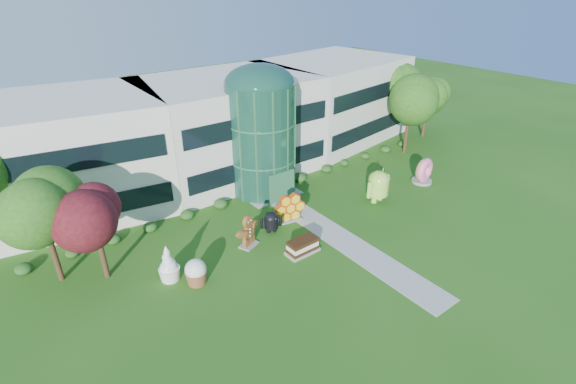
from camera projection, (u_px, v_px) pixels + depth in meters
ground at (354, 247)px, 30.74m from camera, size 140.00×140.00×0.00m
building at (228, 125)px, 41.36m from camera, size 46.00×15.00×9.30m
atrium at (261, 139)px, 36.99m from camera, size 6.00×6.00×9.80m
walkway at (335, 235)px, 32.15m from camera, size 2.40×20.00×0.04m
tree_red at (98, 239)px, 26.39m from camera, size 4.00×4.00×6.00m
trees_backdrop at (256, 144)px, 38.02m from camera, size 52.00×8.00×8.40m
android_green at (378, 184)px, 36.34m from camera, size 3.11×2.20×3.35m
android_black at (271, 221)px, 32.14m from camera, size 2.09×1.74×2.03m
donut at (423, 170)px, 39.89m from camera, size 2.56×1.50×2.51m
gingerbread at (248, 231)px, 30.37m from camera, size 2.96×2.05×2.55m
ice_cream_sandwich at (303, 246)px, 29.90m from camera, size 2.47×1.26×1.09m
honeycomb at (290, 209)px, 33.64m from camera, size 2.88×1.44×2.17m
froyo at (168, 263)px, 26.94m from camera, size 1.60×1.60×2.57m
cupcake at (196, 272)px, 26.77m from camera, size 1.77×1.77×1.79m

